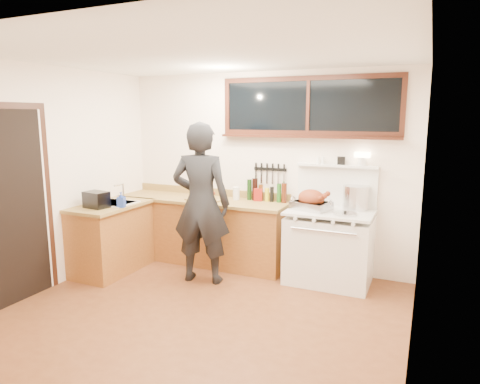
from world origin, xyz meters
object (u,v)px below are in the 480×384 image
at_px(vintage_stove, 329,245).
at_px(roast_turkey, 312,201).
at_px(man, 201,203).
at_px(cutting_board, 204,197).

height_order(vintage_stove, roast_turkey, vintage_stove).
bearing_deg(man, roast_turkey, 25.15).
bearing_deg(man, vintage_stove, 22.91).
bearing_deg(vintage_stove, roast_turkey, -170.22).
distance_m(man, cutting_board, 0.58).
distance_m(vintage_stove, cutting_board, 1.76).
bearing_deg(cutting_board, roast_turkey, 1.60).
distance_m(cutting_board, roast_turkey, 1.46).
bearing_deg(roast_turkey, man, -154.85).
bearing_deg(roast_turkey, cutting_board, -178.40).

